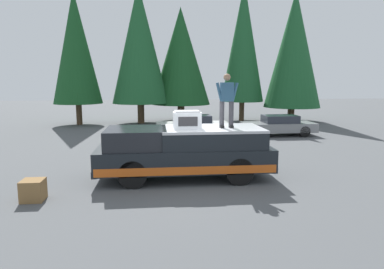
% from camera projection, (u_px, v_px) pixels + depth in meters
% --- Properties ---
extents(ground_plane, '(90.00, 90.00, 0.00)m').
position_uv_depth(ground_plane, '(193.00, 181.00, 10.81)').
color(ground_plane, '#4C4F51').
extents(pickup_truck, '(2.01, 5.54, 1.65)m').
position_uv_depth(pickup_truck, '(185.00, 152.00, 11.00)').
color(pickup_truck, black).
rests_on(pickup_truck, ground).
extents(compressor_unit, '(0.65, 0.84, 0.56)m').
position_uv_depth(compressor_unit, '(187.00, 120.00, 10.66)').
color(compressor_unit, silver).
rests_on(compressor_unit, pickup_truck).
extents(person_on_truck_bed, '(0.29, 0.72, 1.69)m').
position_uv_depth(person_on_truck_bed, '(227.00, 99.00, 10.76)').
color(person_on_truck_bed, '#333338').
rests_on(person_on_truck_bed, pickup_truck).
extents(parked_car_grey, '(1.64, 4.10, 1.16)m').
position_uv_depth(parked_car_grey, '(278.00, 125.00, 19.63)').
color(parked_car_grey, gray).
rests_on(parked_car_grey, ground).
extents(parked_car_white, '(1.64, 4.10, 1.16)m').
position_uv_depth(parked_car_white, '(193.00, 125.00, 19.66)').
color(parked_car_white, white).
rests_on(parked_car_white, ground).
extents(wooden_crate, '(0.56, 0.56, 0.56)m').
position_uv_depth(wooden_crate, '(33.00, 190.00, 9.04)').
color(wooden_crate, olive).
rests_on(wooden_crate, ground).
extents(conifer_far_left, '(4.20, 4.20, 9.71)m').
position_uv_depth(conifer_far_left, '(294.00, 49.00, 25.59)').
color(conifer_far_left, '#4C3826').
rests_on(conifer_far_left, ground).
extents(conifer_left, '(3.25, 3.25, 10.37)m').
position_uv_depth(conifer_left, '(243.00, 43.00, 25.99)').
color(conifer_left, '#4C3826').
rests_on(conifer_left, ground).
extents(conifer_center_left, '(4.43, 4.43, 8.47)m').
position_uv_depth(conifer_center_left, '(181.00, 57.00, 25.80)').
color(conifer_center_left, '#4C3826').
rests_on(conifer_center_left, ground).
extents(conifer_center_right, '(4.04, 4.04, 9.82)m').
position_uv_depth(conifer_center_right, '(139.00, 44.00, 24.38)').
color(conifer_center_right, '#4C3826').
rests_on(conifer_center_right, ground).
extents(conifer_right, '(3.35, 3.35, 9.22)m').
position_uv_depth(conifer_right, '(76.00, 48.00, 23.61)').
color(conifer_right, '#4C3826').
rests_on(conifer_right, ground).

